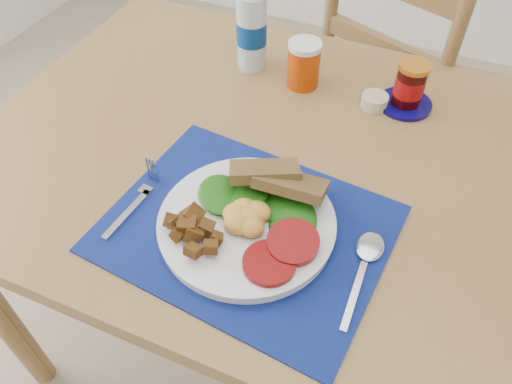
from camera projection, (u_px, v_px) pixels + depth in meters
table at (318, 192)px, 1.03m from camera, size 1.40×0.90×0.75m
chair_far at (396, 75)px, 1.47m from camera, size 0.54×0.53×1.13m
placemat at (247, 228)px, 0.86m from camera, size 0.50×0.41×0.00m
breakfast_plate at (242, 221)px, 0.84m from camera, size 0.30×0.30×0.07m
fork at (139, 198)px, 0.90m from camera, size 0.03×0.18×0.00m
spoon at (366, 261)px, 0.80m from camera, size 0.05×0.19×0.01m
water_bottle at (252, 26)px, 1.11m from camera, size 0.07×0.07×0.24m
juice_glass at (304, 65)px, 1.10m from camera, size 0.07×0.07×0.10m
ramekin at (374, 101)px, 1.07m from camera, size 0.06×0.06×0.03m
jam_on_saucer at (409, 88)px, 1.05m from camera, size 0.12×0.12×0.10m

